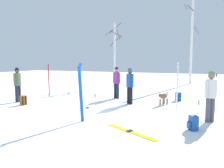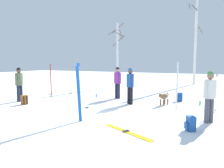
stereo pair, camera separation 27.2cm
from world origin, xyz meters
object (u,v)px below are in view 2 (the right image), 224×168
person_1 (19,82)px  water_bottle_0 (200,103)px  backpack_2 (190,124)px  water_bottle_1 (96,96)px  person_0 (118,81)px  backpack_1 (179,97)px  ski_pair_planted_1 (79,92)px  dog (164,97)px  ski_pair_planted_2 (177,87)px  ski_pair_planted_0 (51,79)px  ski_poles_0 (216,92)px  birch_tree_1 (196,38)px  birch_tree_0 (117,53)px  person_3 (210,93)px  ski_pair_lying_1 (86,108)px  person_4 (130,84)px  backpack_0 (24,100)px  ski_pair_lying_0 (127,132)px

person_1 → water_bottle_0: bearing=19.8°
backpack_2 → water_bottle_1: 6.66m
person_0 → backpack_1: bearing=10.2°
person_0 → ski_pair_planted_1: (0.67, -4.67, -0.00)m
dog → backpack_1: bearing=69.4°
dog → ski_pair_planted_2: size_ratio=0.43×
ski_pair_planted_0 → person_0: bearing=5.9°
ski_poles_0 → birch_tree_1: size_ratio=0.20×
water_bottle_0 → birch_tree_0: size_ratio=0.04×
person_3 → ski_poles_0: 1.81m
backpack_1 → water_bottle_1: (-4.38, -0.84, -0.10)m
ski_pair_planted_1 → ski_pair_planted_2: 3.98m
backpack_2 → backpack_1: bearing=102.2°
person_0 → ski_pair_lying_1: person_0 is taller
ski_pair_planted_0 → water_bottle_0: bearing=3.0°
person_0 → person_1: bearing=-143.9°
ski_pair_planted_0 → backpack_2: 9.29m
person_4 → backpack_1: bearing=41.4°
person_3 → person_4: (-3.47, 1.78, 0.00)m
person_4 → ski_pair_planted_2: (2.24, -0.61, 0.02)m
backpack_0 → water_bottle_0: 8.21m
person_0 → ski_pair_planted_1: ski_pair_planted_1 is taller
dog → water_bottle_0: 1.72m
ski_poles_0 → backpack_0: bearing=-164.4°
ski_pair_planted_0 → ski_pair_lying_0: 8.33m
person_1 → ski_pair_planted_2: 7.59m
ski_pair_lying_1 → backpack_0: bearing=-169.1°
ski_pair_lying_1 → backpack_2: backpack_2 is taller
ski_pair_planted_2 → backpack_0: size_ratio=4.58×
person_0 → birch_tree_1: size_ratio=0.22×
person_4 → water_bottle_0: size_ratio=7.98×
dog → water_bottle_1: 3.92m
person_1 → birch_tree_0: 8.56m
ski_pair_planted_2 → backpack_2: 2.60m
ski_pair_lying_0 → birch_tree_1: (0.45, 14.68, 3.98)m
backpack_0 → backpack_2: (7.46, -0.71, 0.00)m
person_4 → dog: bearing=16.1°
ski_pair_planted_1 → water_bottle_1: bearing=112.9°
person_4 → birch_tree_0: (-3.58, 6.44, 1.72)m
person_3 → ski_pair_lying_0: bearing=-134.6°
water_bottle_1 → birch_tree_1: (4.23, 9.88, 3.88)m
person_4 → backpack_0: 5.04m
person_4 → water_bottle_1: 2.70m
dog → ski_pair_planted_2: 1.42m
ski_pair_planted_0 → ski_pair_lying_0: (6.87, -4.63, -0.92)m
person_3 → birch_tree_1: size_ratio=0.22×
backpack_1 → ski_pair_planted_0: bearing=-172.3°
ski_pair_planted_2 → ski_pair_lying_0: (-0.83, -3.27, -0.99)m
dog → ski_pair_planted_1: 4.44m
person_3 → ski_poles_0: size_ratio=1.13×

